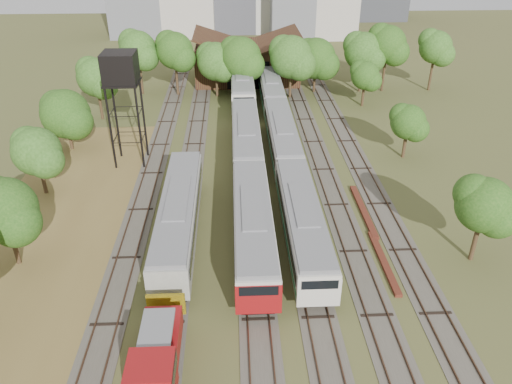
{
  "coord_description": "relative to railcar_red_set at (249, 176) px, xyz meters",
  "views": [
    {
      "loc": [
        -3.33,
        -21.52,
        23.73
      ],
      "look_at": [
        -1.54,
        16.13,
        2.5
      ],
      "focal_mm": 35.0,
      "sensor_mm": 36.0,
      "label": 1
    }
  ],
  "objects": [
    {
      "name": "ground",
      "position": [
        2.0,
        -20.13,
        -1.99
      ],
      "size": [
        240.0,
        240.0,
        0.0
      ],
      "primitive_type": "plane",
      "color": "#475123",
      "rests_on": "ground"
    },
    {
      "name": "dry_grass_patch",
      "position": [
        -16.0,
        -12.13,
        -1.97
      ],
      "size": [
        14.0,
        60.0,
        0.04
      ],
      "primitive_type": "cube",
      "color": "brown",
      "rests_on": "ground"
    },
    {
      "name": "tracks",
      "position": [
        1.33,
        4.87,
        -1.95
      ],
      "size": [
        24.6,
        80.0,
        0.19
      ],
      "color": "#4C473D",
      "rests_on": "ground"
    },
    {
      "name": "railcar_red_set",
      "position": [
        0.0,
        0.0,
        0.0
      ],
      "size": [
        3.04,
        34.57,
        3.76
      ],
      "color": "black",
      "rests_on": "ground"
    },
    {
      "name": "railcar_green_set",
      "position": [
        4.0,
        9.28,
        -0.08
      ],
      "size": [
        2.92,
        52.07,
        3.62
      ],
      "color": "black",
      "rests_on": "ground"
    },
    {
      "name": "railcar_rear",
      "position": [
        0.0,
        27.25,
        0.07
      ],
      "size": [
        3.15,
        16.08,
        3.89
      ],
      "color": "black",
      "rests_on": "ground"
    },
    {
      "name": "shunter_locomotive",
      "position": [
        -6.0,
        -21.57,
        -0.41
      ],
      "size": [
        2.54,
        8.1,
        3.32
      ],
      "color": "black",
      "rests_on": "ground"
    },
    {
      "name": "old_grey_coach",
      "position": [
        -6.0,
        -6.74,
        0.01
      ],
      "size": [
        2.96,
        18.0,
        3.66
      ],
      "color": "black",
      "rests_on": "ground"
    },
    {
      "name": "water_tower",
      "position": [
        -12.43,
        7.82,
        7.98
      ],
      "size": [
        3.42,
        3.42,
        11.82
      ],
      "color": "black",
      "rests_on": "ground"
    },
    {
      "name": "rail_pile_near",
      "position": [
        10.0,
        -11.25,
        -1.86
      ],
      "size": [
        0.53,
        7.95,
        0.27
      ],
      "primitive_type": "cube",
      "color": "maroon",
      "rests_on": "ground"
    },
    {
      "name": "rail_pile_far",
      "position": [
        10.2,
        -3.75,
        -1.84
      ],
      "size": [
        0.56,
        8.91,
        0.29
      ],
      "primitive_type": "cube",
      "color": "maroon",
      "rests_on": "ground"
    },
    {
      "name": "maintenance_shed",
      "position": [
        1.0,
        37.85,
        0.93
      ],
      "size": [
        16.45,
        11.55,
        7.58
      ],
      "color": "#361813",
      "rests_on": "ground"
    },
    {
      "name": "tree_band_left",
      "position": [
        -18.88,
        -3.68,
        3.16
      ],
      "size": [
        7.25,
        53.03,
        8.52
      ],
      "color": "#382616",
      "rests_on": "ground"
    },
    {
      "name": "tree_band_far",
      "position": [
        5.97,
        30.07,
        3.96
      ],
      "size": [
        48.23,
        8.46,
        9.66
      ],
      "color": "#382616",
      "rests_on": "ground"
    },
    {
      "name": "tree_band_right",
      "position": [
        16.96,
        5.26,
        2.5
      ],
      "size": [
        4.43,
        39.44,
        7.03
      ],
      "color": "#382616",
      "rests_on": "ground"
    }
  ]
}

